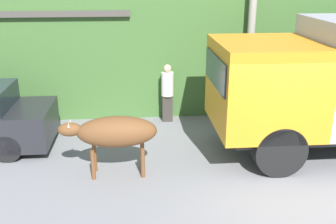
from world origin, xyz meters
The scene contains 6 objects.
ground_plane centered at (0.00, 0.00, 0.00)m, with size 60.00×60.00×0.00m, color gray.
hillside_embankment centered at (0.00, 7.14, 1.72)m, with size 32.00×6.12×3.44m.
building_backdrop centered at (-6.40, 5.29, 1.60)m, with size 6.52×2.70×3.17m.
brown_cow centered at (-3.53, 0.58, 0.99)m, with size 2.07×0.67×1.33m.
pedestrian_on_hill centered at (-2.14, 3.73, 0.93)m, with size 0.35×0.35×1.70m.
utility_pole centered at (0.24, 3.82, 2.87)m, with size 0.90×0.21×5.50m.
Camera 1 is at (-3.07, -7.12, 4.17)m, focal length 42.00 mm.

